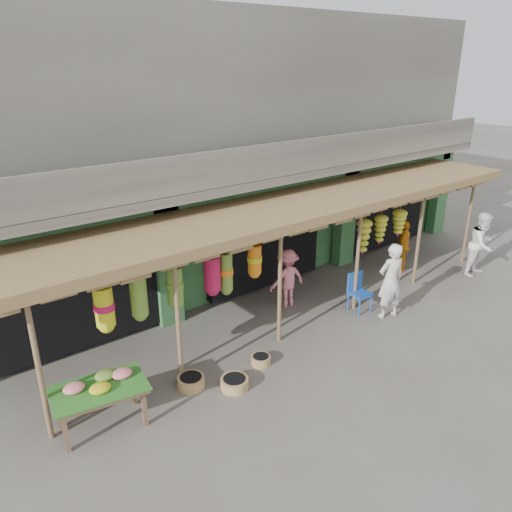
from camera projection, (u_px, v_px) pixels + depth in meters
ground at (320, 317)px, 12.21m from camera, size 80.00×80.00×0.00m
building at (207, 151)px, 14.52m from camera, size 16.40×6.80×7.00m
awning at (297, 209)px, 11.77m from camera, size 14.00×2.70×2.79m
flower_table at (100, 389)px, 8.34m from camera, size 1.67×1.14×0.93m
blue_chair at (358, 289)px, 12.38m from camera, size 0.51×0.52×0.98m
basket_left at (191, 382)px, 9.58m from camera, size 0.67×0.67×0.22m
basket_mid at (234, 383)px, 9.55m from camera, size 0.60×0.60×0.21m
basket_right at (261, 360)px, 10.30m from camera, size 0.47×0.47×0.19m
person_front at (391, 281)px, 11.91m from camera, size 0.78×0.61×1.89m
person_right at (482, 244)px, 14.28m from camera, size 0.96×0.77×1.86m
person_vendor at (403, 246)px, 14.58m from camera, size 0.99×0.74×1.55m
person_shopper at (287, 278)px, 12.54m from camera, size 1.03×0.67×1.51m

